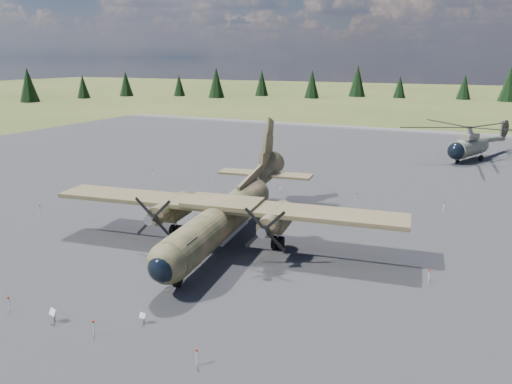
% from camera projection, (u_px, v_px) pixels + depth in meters
% --- Properties ---
extents(ground, '(500.00, 500.00, 0.00)m').
position_uv_depth(ground, '(200.00, 242.00, 37.66)').
color(ground, brown).
rests_on(ground, ground).
extents(apron, '(120.00, 120.00, 0.04)m').
position_uv_depth(apron, '(256.00, 207.00, 46.41)').
color(apron, slate).
rests_on(apron, ground).
extents(transport_plane, '(26.46, 23.90, 8.70)m').
position_uv_depth(transport_plane, '(227.00, 209.00, 37.30)').
color(transport_plane, '#384022').
rests_on(transport_plane, ground).
extents(helicopter_near, '(23.91, 23.91, 4.66)m').
position_uv_depth(helicopter_near, '(470.00, 136.00, 66.64)').
color(helicopter_near, gray).
rests_on(helicopter_near, ground).
extents(info_placard_left, '(0.53, 0.32, 0.78)m').
position_uv_depth(info_placard_left, '(53.00, 314.00, 26.12)').
color(info_placard_left, gray).
rests_on(info_placard_left, ground).
extents(info_placard_right, '(0.41, 0.20, 0.62)m').
position_uv_depth(info_placard_right, '(143.00, 317.00, 26.02)').
color(info_placard_right, gray).
rests_on(info_placard_right, ground).
extents(barrier_fence, '(33.12, 29.62, 0.85)m').
position_uv_depth(barrier_fence, '(194.00, 235.00, 37.64)').
color(barrier_fence, silver).
rests_on(barrier_fence, ground).
extents(treeline, '(308.41, 307.37, 10.91)m').
position_uv_depth(treeline, '(201.00, 175.00, 38.45)').
color(treeline, black).
rests_on(treeline, ground).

